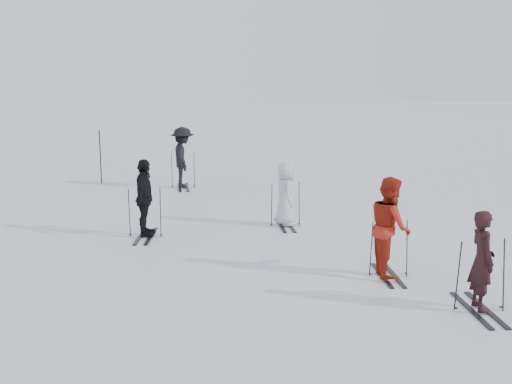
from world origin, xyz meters
TOP-DOWN VIEW (x-y plane):
  - ground at (0.00, 0.00)m, footprint 120.00×120.00m
  - skier_near_dark at (3.09, -4.57)m, footprint 0.43×0.63m
  - skier_red at (2.16, -2.66)m, footprint 0.78×0.97m
  - skier_grey at (0.82, 1.56)m, footprint 0.51×0.78m
  - skier_uphill_left at (-2.67, 0.85)m, footprint 0.56×1.12m
  - skier_uphill_far at (-1.76, 7.18)m, footprint 0.79×1.32m
  - skis_near_dark at (3.09, -4.57)m, footprint 1.76×0.99m
  - skis_red at (2.16, -2.66)m, footprint 1.60×0.91m
  - skis_grey at (0.82, 1.56)m, footprint 1.58×0.84m
  - skis_uphill_left at (-2.67, 0.85)m, footprint 1.74×1.05m
  - skis_uphill_far at (-1.76, 7.18)m, footprint 1.69×0.93m
  - piste_marker at (-4.60, 8.33)m, footprint 0.05×0.05m

SIDE VIEW (x-z plane):
  - ground at x=0.00m, z-range 0.00..0.00m
  - skis_red at x=2.16m, z-range 0.00..1.14m
  - skis_grey at x=0.82m, z-range 0.00..1.15m
  - skis_uphill_left at x=-2.67m, z-range 0.00..1.20m
  - skis_uphill_far at x=-1.76m, z-range 0.00..1.21m
  - skis_near_dark at x=3.09m, z-range 0.00..1.26m
  - skier_grey at x=0.82m, z-range 0.00..1.60m
  - skier_near_dark at x=3.09m, z-range 0.00..1.67m
  - skier_uphill_left at x=-2.67m, z-range 0.00..1.83m
  - piste_marker at x=-4.60m, z-range 0.00..1.86m
  - skier_red at x=2.16m, z-range 0.00..1.91m
  - skier_uphill_far at x=-1.76m, z-range 0.00..2.02m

